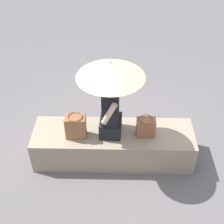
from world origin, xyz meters
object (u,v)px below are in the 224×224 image
handbag_black (76,126)px  parasol (111,70)px  person_seated (111,109)px  tote_bag_canvas (146,127)px

handbag_black → parasol: bearing=0.2°
person_seated → tote_bag_canvas: person_seated is taller
person_seated → parasol: 0.63m
parasol → handbag_black: (-0.45, -0.00, -0.85)m
person_seated → handbag_black: person_seated is taller
tote_bag_canvas → parasol: bearing=-175.6°
person_seated → tote_bag_canvas: bearing=-5.1°
handbag_black → tote_bag_canvas: size_ratio=1.22×
parasol → handbag_black: 0.97m
handbag_black → tote_bag_canvas: bearing=2.3°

